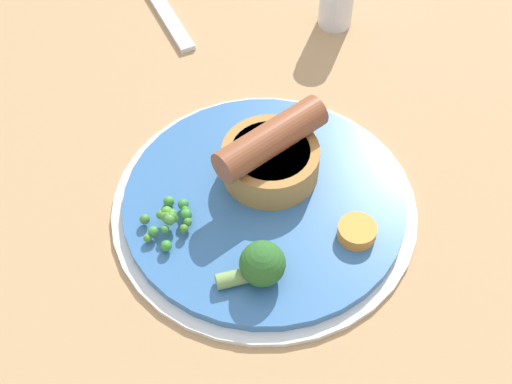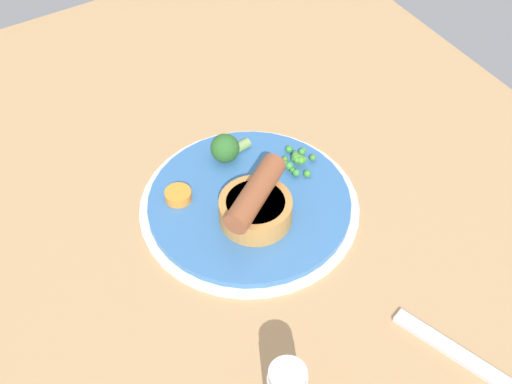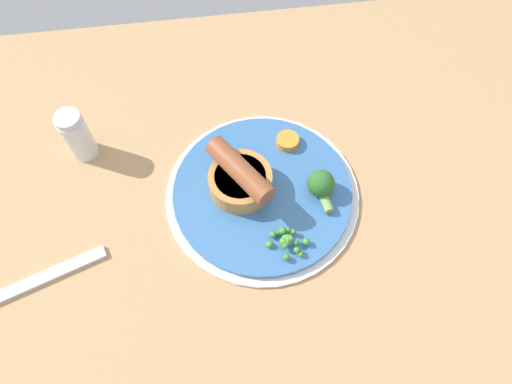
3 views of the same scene
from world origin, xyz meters
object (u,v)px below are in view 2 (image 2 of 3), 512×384
Objects in this scene: sausage_pudding at (253,203)px; fork at (473,364)px; pea_pile at (297,160)px; broccoli_floret_near at (226,148)px; dinner_plate at (249,205)px; carrot_slice_0 at (178,195)px.

sausage_pudding reaches higher than fork.
pea_pile is 0.99× the size of broccoli_floret_near.
broccoli_floret_near is at bearing 171.89° from fork.
pea_pile reaches higher than dinner_plate.
dinner_plate is 30.89cm from fork.
carrot_slice_0 is (-4.63, -7.09, 1.42)cm from dinner_plate.
fork is at bearing 92.23° from broccoli_floret_near.
dinner_plate is at bearing 36.66° from sausage_pudding.
dinner_plate is 4.07cm from sausage_pudding.
fork is at bearing 15.78° from dinner_plate.
carrot_slice_0 is at bearing -174.67° from fork.
sausage_pudding is 3.23× the size of carrot_slice_0.
dinner_plate is 4.76× the size of pea_pile.
dinner_plate reaches higher than fork.
sausage_pudding reaches higher than carrot_slice_0.
pea_pile is 8.95cm from broccoli_floret_near.
broccoli_floret_near is at bearing 170.71° from dinner_plate.
broccoli_floret_near is (-5.73, -6.84, 0.72)cm from pea_pile.
dinner_plate is 1.47× the size of fork.
fork is (29.73, 8.40, -0.27)cm from dinner_plate.
broccoli_floret_near is 0.31× the size of fork.
fork is (37.38, 7.15, -2.83)cm from broccoli_floret_near.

